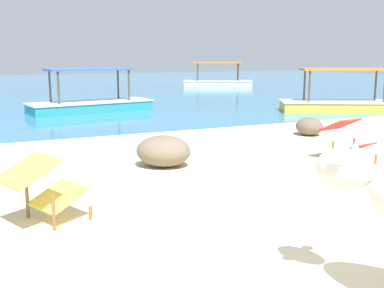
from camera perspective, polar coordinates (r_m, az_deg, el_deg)
sand_beach at (r=3.94m, az=18.59°, el=-15.20°), size 18.00×14.00×0.04m
water_surface at (r=24.71m, az=-19.08°, el=6.20°), size 60.00×36.00×0.03m
deck_chair_near at (r=7.80m, az=18.18°, el=0.76°), size 0.65×0.84×0.68m
deck_chair_far at (r=4.94m, az=-17.48°, el=-4.80°), size 0.91×0.78×0.68m
shore_rock_medium at (r=10.19m, az=13.96°, el=2.07°), size 0.54×0.61×0.37m
shore_rock_small at (r=7.13m, az=-3.47°, el=-0.85°), size 1.10×1.09×0.47m
boat_white at (r=25.59m, az=3.12°, el=7.56°), size 3.80×2.68×1.29m
boat_yellow at (r=14.95m, az=17.68°, el=4.81°), size 3.79×2.71×1.29m
boat_teal at (r=14.46m, az=-12.10°, el=4.89°), size 3.81×1.71×1.29m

